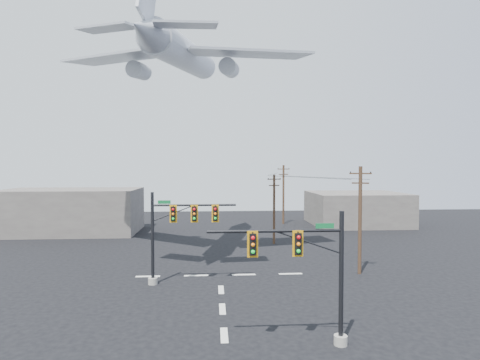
{
  "coord_description": "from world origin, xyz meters",
  "views": [
    {
      "loc": [
        -0.61,
        -21.42,
        9.18
      ],
      "look_at": [
        1.2,
        5.0,
        8.26
      ],
      "focal_mm": 30.0,
      "sensor_mm": 36.0,
      "label": 1
    }
  ],
  "objects": [
    {
      "name": "building_left",
      "position": [
        -20.0,
        35.0,
        3.0
      ],
      "size": [
        18.0,
        10.0,
        6.0
      ],
      "primitive_type": "cube",
      "color": "slate",
      "rests_on": "ground"
    },
    {
      "name": "utility_pole_c",
      "position": [
        10.6,
        41.32,
        4.89
      ],
      "size": [
        1.91,
        0.43,
        9.34
      ],
      "rotation": [
        0.0,
        0.0,
        -0.16
      ],
      "color": "#482E1F",
      "rests_on": "ground"
    },
    {
      "name": "lane_markings",
      "position": [
        0.0,
        5.33,
        0.01
      ],
      "size": [
        14.0,
        21.2,
        0.01
      ],
      "color": "silver",
      "rests_on": "ground"
    },
    {
      "name": "signal_mast_near",
      "position": [
        4.43,
        -1.63,
        3.73
      ],
      "size": [
        7.18,
        0.76,
        6.9
      ],
      "color": "gray",
      "rests_on": "ground"
    },
    {
      "name": "power_lines",
      "position": [
        8.91,
        26.34,
        8.09
      ],
      "size": [
        6.84,
        29.67,
        0.1
      ],
      "color": "black"
    },
    {
      "name": "signal_mast_far",
      "position": [
        -3.63,
        9.69,
        4.05
      ],
      "size": [
        6.82,
        0.79,
        7.17
      ],
      "color": "gray",
      "rests_on": "ground"
    },
    {
      "name": "utility_pole_a",
      "position": [
        11.88,
        11.65,
        4.79
      ],
      "size": [
        1.73,
        0.83,
        9.16
      ],
      "rotation": [
        0.0,
        0.0,
        -0.4
      ],
      "color": "#482E1F",
      "rests_on": "ground"
    },
    {
      "name": "airliner",
      "position": [
        -3.46,
        19.83,
        20.38
      ],
      "size": [
        25.66,
        27.38,
        7.16
      ],
      "rotation": [
        0.0,
        -0.11,
        1.38
      ],
      "color": "silver"
    },
    {
      "name": "utility_pole_b",
      "position": [
        6.62,
        25.21,
        4.29
      ],
      "size": [
        1.64,
        0.44,
        8.19
      ],
      "rotation": [
        0.0,
        0.0,
        0.2
      ],
      "color": "#482E1F",
      "rests_on": "ground"
    },
    {
      "name": "ground",
      "position": [
        0.0,
        0.0,
        0.0
      ],
      "size": [
        120.0,
        120.0,
        0.0
      ],
      "primitive_type": "plane",
      "color": "black",
      "rests_on": "ground"
    },
    {
      "name": "building_right",
      "position": [
        22.0,
        40.0,
        2.5
      ],
      "size": [
        14.0,
        12.0,
        5.0
      ],
      "primitive_type": "cube",
      "color": "slate",
      "rests_on": "ground"
    }
  ]
}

